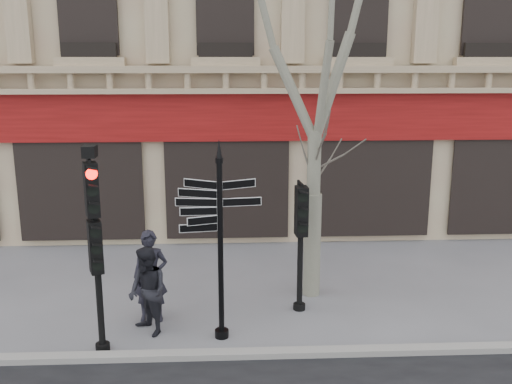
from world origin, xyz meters
TOP-DOWN VIEW (x-y plane):
  - ground at (0.00, 0.00)m, footprint 80.00×80.00m
  - kerb at (0.00, -1.40)m, footprint 80.00×0.25m
  - fingerpost at (-0.11, -0.64)m, footprint 1.64×1.64m
  - traffic_signal_main at (-2.24, -1.04)m, footprint 0.49×0.42m
  - traffic_signal_secondary at (1.50, 0.51)m, footprint 0.47×0.35m
  - plane_tree at (1.86, 1.30)m, footprint 3.34×3.34m
  - pedestrian_a at (-1.51, 0.16)m, footprint 0.69×0.46m
  - pedestrian_b at (-1.49, -0.41)m, footprint 1.02×1.05m

SIDE VIEW (x-z plane):
  - ground at x=0.00m, z-range 0.00..0.00m
  - kerb at x=0.00m, z-range 0.00..0.12m
  - pedestrian_b at x=-1.49m, z-range 0.00..1.71m
  - pedestrian_a at x=-1.51m, z-range 0.00..1.86m
  - traffic_signal_secondary at x=1.50m, z-range 0.52..3.17m
  - traffic_signal_main at x=-2.24m, z-range 0.49..4.21m
  - fingerpost at x=-0.11m, z-range 0.65..4.41m
  - plane_tree at x=1.86m, z-range 1.79..10.67m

